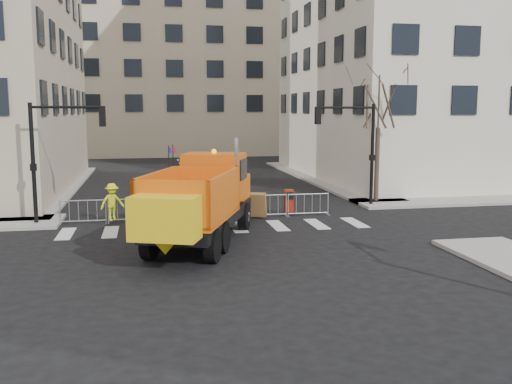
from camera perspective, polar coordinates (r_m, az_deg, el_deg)
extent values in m
plane|color=black|center=(19.57, -1.34, -6.83)|extent=(120.00, 120.00, 0.00)
cube|color=gray|center=(27.78, -4.25, -2.19)|extent=(64.00, 5.00, 0.15)
cube|color=#BCAD8F|center=(71.05, -8.56, 13.71)|extent=(30.00, 18.00, 24.00)
cylinder|color=black|center=(26.70, -21.38, 2.53)|extent=(0.18, 0.18, 5.40)
cylinder|color=black|center=(30.54, 11.54, 3.58)|extent=(0.18, 0.18, 5.40)
cube|color=black|center=(21.92, -5.42, -2.55)|extent=(4.94, 7.93, 0.47)
cylinder|color=black|center=(24.88, -6.21, -2.26)|extent=(0.75, 1.21, 1.16)
cylinder|color=black|center=(24.36, -1.21, -2.44)|extent=(0.75, 1.21, 1.16)
cylinder|color=black|center=(21.05, -9.30, -4.25)|extent=(0.75, 1.21, 1.16)
cylinder|color=black|center=(20.44, -3.42, -4.52)|extent=(0.75, 1.21, 1.16)
cylinder|color=black|center=(19.79, -10.59, -5.07)|extent=(0.75, 1.21, 1.16)
cylinder|color=black|center=(19.15, -4.36, -5.41)|extent=(0.75, 1.21, 1.16)
cube|color=#D5570B|center=(25.02, -3.42, 0.51)|extent=(2.66, 2.35, 1.05)
cube|color=#D5570B|center=(23.62, -4.19, 1.59)|extent=(2.86, 2.43, 1.89)
cylinder|color=silver|center=(22.57, -1.97, 2.24)|extent=(0.15, 0.15, 2.52)
cube|color=#D5570B|center=(20.34, -6.55, -0.26)|extent=(4.09, 5.26, 1.73)
cube|color=yellow|center=(17.73, -9.12, -2.60)|extent=(2.34, 1.73, 1.37)
cube|color=brown|center=(26.90, -2.53, -1.20)|extent=(3.36, 1.76, 1.18)
imported|color=black|center=(26.18, -3.65, -0.94)|extent=(0.68, 0.45, 1.85)
imported|color=black|center=(26.22, -3.28, -1.16)|extent=(0.91, 0.78, 1.64)
imported|color=black|center=(26.32, -1.45, -0.84)|extent=(1.17, 0.98, 1.88)
imported|color=yellow|center=(26.32, -14.19, -0.97)|extent=(1.25, 1.01, 1.69)
cube|color=maroon|center=(27.78, 3.30, -0.87)|extent=(0.49, 0.44, 1.10)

